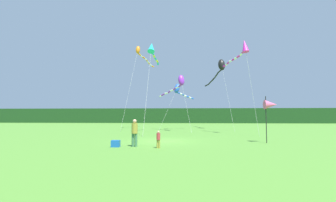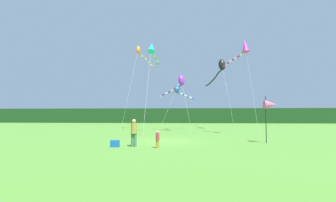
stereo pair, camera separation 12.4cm
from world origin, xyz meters
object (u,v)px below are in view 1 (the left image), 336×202
cooler_box (116,144)px  banner_flag_pole (270,105)px  kite_orange (141,54)px  kite_black (220,67)px  person_child (158,138)px  kite_magenta (243,49)px  kite_cyan (152,49)px  kite_blue (178,90)px  person_adult (135,131)px  kite_purple (179,83)px

cooler_box → banner_flag_pole: banner_flag_pole is taller
cooler_box → kite_orange: bearing=96.3°
banner_flag_pole → kite_black: size_ratio=0.33×
person_child → kite_magenta: (7.94, 10.76, 8.64)m
kite_orange → kite_cyan: bearing=-69.8°
person_child → kite_blue: kite_blue is taller
person_adult → kite_purple: (2.53, 14.78, 5.23)m
kite_blue → kite_magenta: 11.25m
banner_flag_pole → kite_cyan: 15.46m
person_adult → kite_black: (8.61, 19.76, 8.23)m
person_child → kite_purple: 16.38m
kite_orange → kite_black: bearing=1.4°
person_adult → kite_orange: bearing=99.7°
cooler_box → banner_flag_pole: size_ratio=0.16×
kite_purple → kite_black: bearing=39.3°
cooler_box → kite_blue: bearing=79.1°
cooler_box → kite_purple: kite_purple is taller
kite_black → person_child: bearing=-109.0°
cooler_box → person_adult: bearing=13.7°
person_child → kite_magenta: size_ratio=0.11×
kite_blue → kite_orange: 8.17m
kite_purple → kite_magenta: size_ratio=0.71×
kite_blue → kite_black: 7.35m
person_child → cooler_box: (-2.80, 0.29, -0.38)m
cooler_box → kite_cyan: kite_cyan is taller
kite_purple → kite_black: (6.08, 4.97, 3.01)m
kite_cyan → person_child: bearing=-80.0°
kite_black → kite_purple: bearing=-140.7°
person_adult → person_child: 1.77m
kite_blue → kite_black: kite_black is taller
kite_orange → kite_cyan: (2.78, -7.55, -1.51)m
kite_blue → kite_orange: bearing=166.6°
kite_purple → kite_orange: kite_orange is taller
person_adult → kite_purple: bearing=80.3°
person_adult → kite_purple: size_ratio=0.25×
kite_purple → kite_magenta: bearing=-33.1°
kite_orange → kite_black: (11.95, 0.30, -2.19)m
person_adult → person_child: person_adult is taller
person_adult → kite_orange: kite_orange is taller
person_adult → kite_cyan: bearing=92.7°
person_child → kite_black: size_ratio=0.10×
cooler_box → kite_black: 24.05m
banner_flag_pole → kite_purple: kite_purple is taller
kite_purple → kite_magenta: (7.04, -4.60, 3.01)m
kite_magenta → kite_cyan: (-10.13, 1.72, 0.68)m
kite_blue → kite_orange: size_ratio=0.53×
person_adult → kite_blue: size_ratio=0.27×
kite_purple → kite_orange: bearing=141.5°
banner_flag_pole → kite_orange: (-13.00, 16.71, 8.61)m
person_child → kite_cyan: bearing=100.0°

